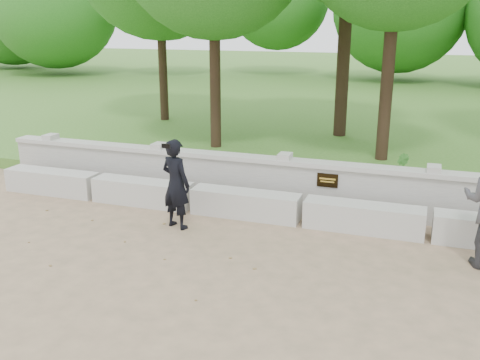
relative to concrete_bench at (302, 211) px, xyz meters
name	(u,v)px	position (x,y,z in m)	size (l,w,h in m)	color
ground	(271,272)	(0.00, -1.90, -0.22)	(80.00, 80.00, 0.00)	tan
lawn	(375,108)	(0.00, 12.10, -0.10)	(40.00, 22.00, 0.25)	#3C6F21
concrete_bench	(302,211)	(0.00, 0.00, 0.00)	(11.90, 0.45, 0.45)	beige
parapet_wall	(312,185)	(0.00, 0.70, 0.24)	(12.50, 0.35, 0.90)	#BAB8B0
man_main	(176,184)	(-1.90, -0.84, 0.51)	(0.62, 0.58, 1.48)	black
shrub_a	(250,166)	(-1.38, 1.40, 0.28)	(0.27, 0.18, 0.52)	#326D25
shrub_b	(402,168)	(1.45, 2.23, 0.29)	(0.29, 0.24, 0.53)	#326D25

